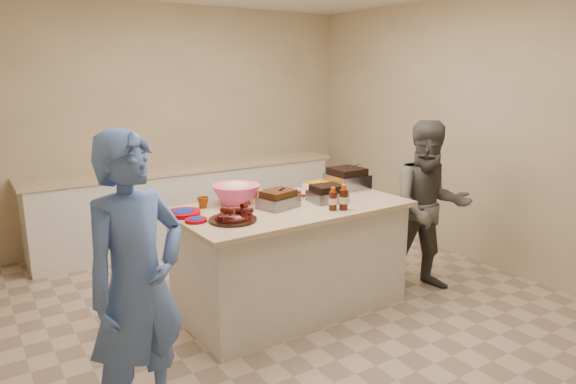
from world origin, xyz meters
TOP-DOWN VIEW (x-y plane):
  - room at (0.00, 0.00)m, footprint 4.50×5.00m
  - back_counter at (0.00, 2.20)m, footprint 3.60×0.64m
  - island at (0.02, 0.07)m, footprint 1.91×1.04m
  - rib_platter at (-0.59, -0.07)m, footprint 0.39×0.39m
  - pulled_pork_tray at (-0.11, 0.07)m, footprint 0.35×0.29m
  - brisket_tray at (0.34, 0.02)m, footprint 0.31×0.26m
  - roasting_pan at (0.79, 0.31)m, footprint 0.33×0.33m
  - coleslaw_bowl at (-0.33, 0.36)m, footprint 0.40×0.40m
  - sausage_plate at (0.08, 0.28)m, footprint 0.37×0.37m
  - mac_cheese_dish at (0.57, 0.41)m, footprint 0.30×0.23m
  - bbq_bottle_a at (0.20, -0.24)m, footprint 0.06×0.06m
  - bbq_bottle_b at (0.28, -0.27)m, footprint 0.07×0.07m
  - mustard_bottle at (-0.11, 0.33)m, footprint 0.04×0.04m
  - sauce_bowl at (-0.09, 0.30)m, footprint 0.14×0.05m
  - plate_stack_large at (-0.83, 0.26)m, footprint 0.27×0.27m
  - plate_stack_small at (-0.82, 0.05)m, footprint 0.16×0.16m
  - plastic_cup at (-0.62, 0.38)m, footprint 0.10×0.09m
  - basket_stack at (-0.21, 0.46)m, footprint 0.23×0.20m
  - guest_gray at (1.26, -0.28)m, footprint 1.42×1.71m

SIDE VIEW (x-z plane):
  - room at x=0.00m, z-range -1.35..1.35m
  - island at x=0.02m, z-range -0.45..0.45m
  - guest_gray at x=1.26m, z-range -0.29..0.29m
  - back_counter at x=0.00m, z-range 0.00..0.90m
  - rib_platter at x=-0.59m, z-range 0.82..0.97m
  - pulled_pork_tray at x=-0.11m, z-range 0.85..0.94m
  - brisket_tray at x=0.34m, z-range 0.85..0.94m
  - roasting_pan at x=0.79m, z-range 0.83..0.96m
  - coleslaw_bowl at x=-0.33m, z-range 0.76..1.03m
  - sausage_plate at x=0.08m, z-range 0.87..0.92m
  - mac_cheese_dish at x=0.57m, z-range 0.86..0.93m
  - bbq_bottle_a at x=0.20m, z-range 0.80..0.99m
  - bbq_bottle_b at x=0.28m, z-range 0.79..1.00m
  - mustard_bottle at x=-0.11m, z-range 0.84..0.95m
  - sauce_bowl at x=-0.09m, z-range 0.83..0.96m
  - plate_stack_large at x=-0.83m, z-range 0.88..0.91m
  - plate_stack_small at x=-0.82m, z-range 0.88..0.91m
  - plastic_cup at x=-0.62m, z-range 0.85..0.94m
  - basket_stack at x=-0.21m, z-range 0.85..0.94m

